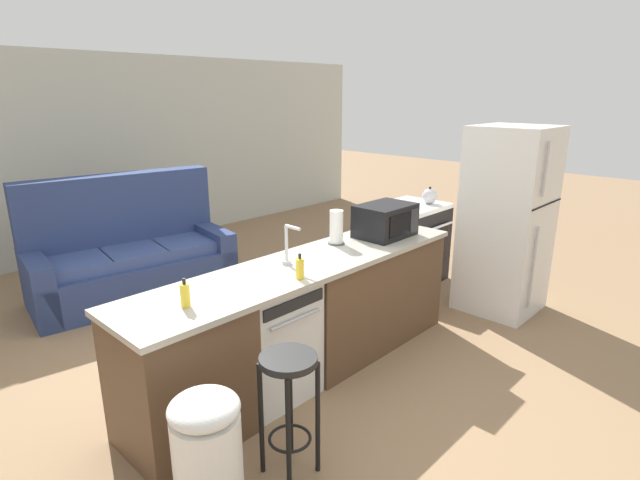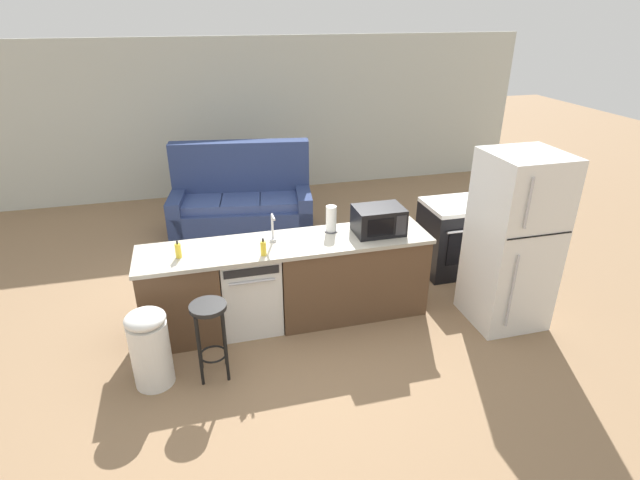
# 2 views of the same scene
# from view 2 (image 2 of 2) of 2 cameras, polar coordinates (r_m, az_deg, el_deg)

# --- Properties ---
(ground_plane) EXTENTS (24.00, 24.00, 0.00)m
(ground_plane) POSITION_cam_2_polar(r_m,az_deg,el_deg) (5.41, -5.11, -9.11)
(ground_plane) COLOR #896B4C
(wall_back) EXTENTS (10.00, 0.06, 2.60)m
(wall_back) POSITION_cam_2_polar(r_m,az_deg,el_deg) (8.84, -8.40, 13.68)
(wall_back) COLOR beige
(wall_back) RESTS_ON ground_plane
(kitchen_counter) EXTENTS (2.94, 0.66, 0.90)m
(kitchen_counter) POSITION_cam_2_polar(r_m,az_deg,el_deg) (5.22, -2.69, -4.96)
(kitchen_counter) COLOR brown
(kitchen_counter) RESTS_ON ground_plane
(dishwasher) EXTENTS (0.58, 0.61, 0.84)m
(dishwasher) POSITION_cam_2_polar(r_m,az_deg,el_deg) (5.15, -8.04, -5.61)
(dishwasher) COLOR silver
(dishwasher) RESTS_ON ground_plane
(stove_range) EXTENTS (0.76, 0.68, 0.90)m
(stove_range) POSITION_cam_2_polar(r_m,az_deg,el_deg) (6.36, 15.09, 0.32)
(stove_range) COLOR black
(stove_range) RESTS_ON ground_plane
(refrigerator) EXTENTS (0.72, 0.73, 1.81)m
(refrigerator) POSITION_cam_2_polar(r_m,az_deg,el_deg) (5.35, 21.21, -0.12)
(refrigerator) COLOR silver
(refrigerator) RESTS_ON ground_plane
(microwave) EXTENTS (0.50, 0.37, 0.28)m
(microwave) POSITION_cam_2_polar(r_m,az_deg,el_deg) (5.17, 6.72, 2.27)
(microwave) COLOR black
(microwave) RESTS_ON kitchen_counter
(sink_faucet) EXTENTS (0.07, 0.18, 0.30)m
(sink_faucet) POSITION_cam_2_polar(r_m,az_deg,el_deg) (4.95, -5.42, 1.17)
(sink_faucet) COLOR silver
(sink_faucet) RESTS_ON kitchen_counter
(paper_towel_roll) EXTENTS (0.14, 0.14, 0.28)m
(paper_towel_roll) POSITION_cam_2_polar(r_m,az_deg,el_deg) (5.16, 1.29, 2.38)
(paper_towel_roll) COLOR #4C4C51
(paper_towel_roll) RESTS_ON kitchen_counter
(soap_bottle) EXTENTS (0.06, 0.06, 0.18)m
(soap_bottle) POSITION_cam_2_polar(r_m,az_deg,el_deg) (4.72, -6.49, -0.94)
(soap_bottle) COLOR yellow
(soap_bottle) RESTS_ON kitchen_counter
(dish_soap_bottle) EXTENTS (0.06, 0.06, 0.18)m
(dish_soap_bottle) POSITION_cam_2_polar(r_m,az_deg,el_deg) (4.83, -15.91, -1.16)
(dish_soap_bottle) COLOR yellow
(dish_soap_bottle) RESTS_ON kitchen_counter
(kettle) EXTENTS (0.21, 0.17, 0.19)m
(kettle) POSITION_cam_2_polar(r_m,az_deg,el_deg) (6.15, 17.59, 4.52)
(kettle) COLOR #B2B2B7
(kettle) RESTS_ON stove_range
(bar_stool) EXTENTS (0.32, 0.32, 0.74)m
(bar_stool) POSITION_cam_2_polar(r_m,az_deg,el_deg) (4.49, -12.48, -9.45)
(bar_stool) COLOR black
(bar_stool) RESTS_ON ground_plane
(trash_bin) EXTENTS (0.35, 0.35, 0.74)m
(trash_bin) POSITION_cam_2_polar(r_m,az_deg,el_deg) (4.63, -18.86, -11.53)
(trash_bin) COLOR white
(trash_bin) RESTS_ON ground_plane
(couch) EXTENTS (2.12, 1.20, 1.27)m
(couch) POSITION_cam_2_polar(r_m,az_deg,el_deg) (7.44, -8.92, 4.11)
(couch) COLOR navy
(couch) RESTS_ON ground_plane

